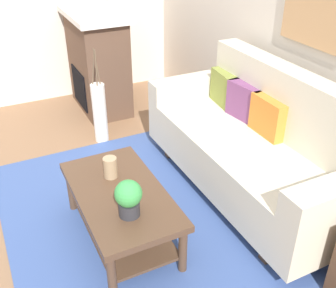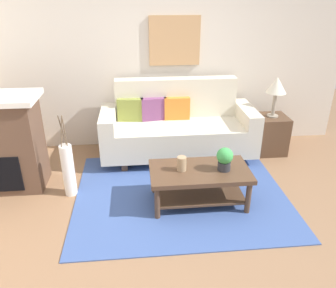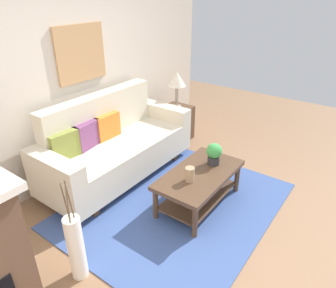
# 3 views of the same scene
# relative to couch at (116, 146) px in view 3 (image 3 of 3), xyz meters

# --- Properties ---
(ground_plane) EXTENTS (9.29, 9.29, 0.00)m
(ground_plane) POSITION_rel_couch_xyz_m (-0.09, -1.52, -0.43)
(ground_plane) COLOR #8C6647
(wall_back) EXTENTS (5.29, 0.10, 2.70)m
(wall_back) POSITION_rel_couch_xyz_m (-0.09, 0.54, 0.92)
(wall_back) COLOR beige
(wall_back) RESTS_ON ground_plane
(area_rug) EXTENTS (2.46, 2.03, 0.01)m
(area_rug) POSITION_rel_couch_xyz_m (-0.09, -1.02, -0.42)
(area_rug) COLOR #3D5693
(area_rug) RESTS_ON ground_plane
(couch) EXTENTS (2.13, 0.84, 1.08)m
(couch) POSITION_rel_couch_xyz_m (0.00, 0.00, 0.00)
(couch) COLOR beige
(couch) RESTS_ON ground_plane
(throw_pillow_olive) EXTENTS (0.37, 0.16, 0.32)m
(throw_pillow_olive) POSITION_rel_couch_xyz_m (-0.66, 0.13, 0.25)
(throw_pillow_olive) COLOR olive
(throw_pillow_olive) RESTS_ON couch
(throw_pillow_plum) EXTENTS (0.37, 0.17, 0.32)m
(throw_pillow_plum) POSITION_rel_couch_xyz_m (-0.33, 0.13, 0.25)
(throw_pillow_plum) COLOR #7A4270
(throw_pillow_plum) RESTS_ON couch
(throw_pillow_orange) EXTENTS (0.36, 0.12, 0.32)m
(throw_pillow_orange) POSITION_rel_couch_xyz_m (-0.00, 0.13, 0.25)
(throw_pillow_orange) COLOR orange
(throw_pillow_orange) RESTS_ON couch
(coffee_table) EXTENTS (1.10, 0.60, 0.43)m
(coffee_table) POSITION_rel_couch_xyz_m (0.09, -1.22, -0.12)
(coffee_table) COLOR #513826
(coffee_table) RESTS_ON ground_plane
(tabletop_vase) EXTENTS (0.10, 0.10, 0.16)m
(tabletop_vase) POSITION_rel_couch_xyz_m (-0.11, -1.21, 0.08)
(tabletop_vase) COLOR tan
(tabletop_vase) RESTS_ON coffee_table
(potted_plant_tabletop) EXTENTS (0.18, 0.18, 0.26)m
(potted_plant_tabletop) POSITION_rel_couch_xyz_m (0.35, -1.25, 0.14)
(potted_plant_tabletop) COLOR #2D2D33
(potted_plant_tabletop) RESTS_ON coffee_table
(side_table) EXTENTS (0.44, 0.44, 0.56)m
(side_table) POSITION_rel_couch_xyz_m (1.37, -0.02, -0.15)
(side_table) COLOR #513826
(side_table) RESTS_ON ground_plane
(table_lamp) EXTENTS (0.28, 0.28, 0.57)m
(table_lamp) POSITION_rel_couch_xyz_m (1.37, -0.02, 0.56)
(table_lamp) COLOR gray
(table_lamp) RESTS_ON side_table
(floor_vase) EXTENTS (0.14, 0.14, 0.64)m
(floor_vase) POSITION_rel_couch_xyz_m (-1.39, -0.90, -0.11)
(floor_vase) COLOR white
(floor_vase) RESTS_ON ground_plane
(floor_vase_branch_a) EXTENTS (0.03, 0.03, 0.36)m
(floor_vase_branch_a) POSITION_rel_couch_xyz_m (-1.37, -0.90, 0.39)
(floor_vase_branch_a) COLOR brown
(floor_vase_branch_a) RESTS_ON floor_vase
(floor_vase_branch_b) EXTENTS (0.05, 0.04, 0.36)m
(floor_vase_branch_b) POSITION_rel_couch_xyz_m (-1.40, -0.88, 0.39)
(floor_vase_branch_b) COLOR brown
(floor_vase_branch_b) RESTS_ON floor_vase
(floor_vase_branch_c) EXTENTS (0.05, 0.05, 0.36)m
(floor_vase_branch_c) POSITION_rel_couch_xyz_m (-1.40, -0.91, 0.39)
(floor_vase_branch_c) COLOR brown
(floor_vase_branch_c) RESTS_ON floor_vase
(framed_painting) EXTENTS (0.72, 0.03, 0.68)m
(framed_painting) POSITION_rel_couch_xyz_m (0.00, 0.47, 1.13)
(framed_painting) COLOR tan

